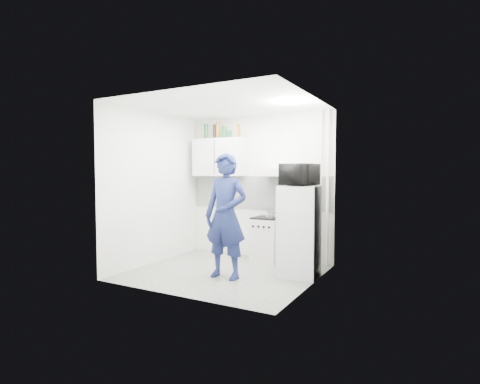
% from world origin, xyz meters
% --- Properties ---
extents(floor, '(2.80, 2.80, 0.00)m').
position_xyz_m(floor, '(0.00, 0.00, 0.00)').
color(floor, slate).
rests_on(floor, ground).
extents(ceiling, '(2.80, 2.80, 0.00)m').
position_xyz_m(ceiling, '(0.00, 0.00, 2.60)').
color(ceiling, white).
rests_on(ceiling, wall_back).
extents(wall_back, '(2.80, 0.00, 2.80)m').
position_xyz_m(wall_back, '(0.00, 1.25, 1.30)').
color(wall_back, silver).
rests_on(wall_back, floor).
extents(wall_left, '(0.00, 2.60, 2.60)m').
position_xyz_m(wall_left, '(-1.40, 0.00, 1.30)').
color(wall_left, silver).
rests_on(wall_left, floor).
extents(wall_right, '(0.00, 2.60, 2.60)m').
position_xyz_m(wall_right, '(1.40, 0.00, 1.30)').
color(wall_right, silver).
rests_on(wall_right, floor).
extents(person, '(0.68, 0.45, 1.85)m').
position_xyz_m(person, '(0.17, -0.24, 0.93)').
color(person, '#161E4C').
rests_on(person, floor).
extents(stove, '(0.47, 0.47, 0.75)m').
position_xyz_m(stove, '(0.28, 1.00, 0.38)').
color(stove, beige).
rests_on(stove, floor).
extents(fridge, '(0.61, 0.61, 1.36)m').
position_xyz_m(fridge, '(1.10, 0.36, 0.68)').
color(fridge, silver).
rests_on(fridge, floor).
extents(stove_top, '(0.45, 0.45, 0.03)m').
position_xyz_m(stove_top, '(0.28, 1.00, 0.77)').
color(stove_top, black).
rests_on(stove_top, stove).
extents(saucepan, '(0.16, 0.16, 0.09)m').
position_xyz_m(saucepan, '(0.33, 1.04, 0.83)').
color(saucepan, silver).
rests_on(saucepan, stove_top).
extents(microwave, '(0.64, 0.47, 0.33)m').
position_xyz_m(microwave, '(1.10, 0.36, 1.53)').
color(microwave, black).
rests_on(microwave, fridge).
extents(bottle_b, '(0.08, 0.08, 0.29)m').
position_xyz_m(bottle_b, '(-1.04, 1.07, 2.35)').
color(bottle_b, '#144C1E').
rests_on(bottle_b, upper_cabinet).
extents(bottle_c, '(0.07, 0.07, 0.27)m').
position_xyz_m(bottle_c, '(-0.85, 1.07, 2.34)').
color(bottle_c, black).
rests_on(bottle_c, upper_cabinet).
extents(bottle_d, '(0.07, 0.07, 0.31)m').
position_xyz_m(bottle_d, '(-0.78, 1.07, 2.35)').
color(bottle_d, brown).
rests_on(bottle_d, upper_cabinet).
extents(canister_a, '(0.09, 0.09, 0.23)m').
position_xyz_m(canister_a, '(-0.64, 1.07, 2.31)').
color(canister_a, '#144C1E').
rests_on(canister_a, upper_cabinet).
extents(canister_b, '(0.07, 0.07, 0.14)m').
position_xyz_m(canister_b, '(-0.53, 1.07, 2.27)').
color(canister_b, '#144C1E').
rests_on(canister_b, upper_cabinet).
extents(bottle_e, '(0.06, 0.06, 0.25)m').
position_xyz_m(bottle_e, '(-0.33, 1.07, 2.33)').
color(bottle_e, brown).
rests_on(bottle_e, upper_cabinet).
extents(upper_cabinet, '(1.00, 0.35, 0.70)m').
position_xyz_m(upper_cabinet, '(-0.75, 1.07, 1.85)').
color(upper_cabinet, silver).
rests_on(upper_cabinet, wall_back).
extents(range_hood, '(0.60, 0.50, 0.14)m').
position_xyz_m(range_hood, '(0.45, 1.00, 1.57)').
color(range_hood, beige).
rests_on(range_hood, wall_back).
extents(backsplash, '(2.74, 0.03, 0.60)m').
position_xyz_m(backsplash, '(0.00, 1.24, 1.20)').
color(backsplash, white).
rests_on(backsplash, wall_back).
extents(pipe_a, '(0.05, 0.05, 2.60)m').
position_xyz_m(pipe_a, '(1.30, 1.17, 1.30)').
color(pipe_a, beige).
rests_on(pipe_a, floor).
extents(pipe_b, '(0.04, 0.04, 2.60)m').
position_xyz_m(pipe_b, '(1.18, 1.17, 1.30)').
color(pipe_b, beige).
rests_on(pipe_b, floor).
extents(ceiling_spot_fixture, '(0.10, 0.10, 0.02)m').
position_xyz_m(ceiling_spot_fixture, '(1.00, 0.20, 2.57)').
color(ceiling_spot_fixture, white).
rests_on(ceiling_spot_fixture, ceiling).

